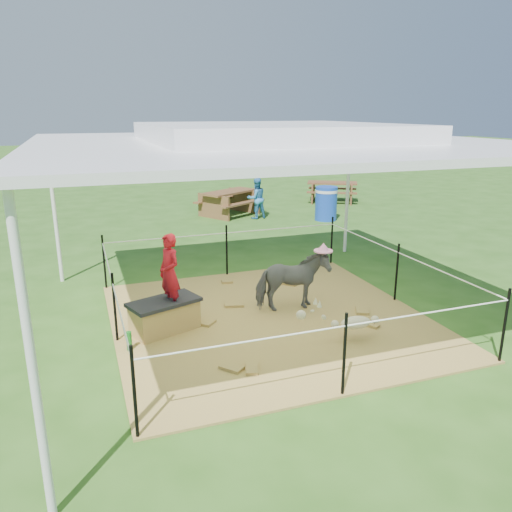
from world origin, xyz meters
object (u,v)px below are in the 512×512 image
object	(u,v)px
woman	(169,266)
foal	(356,320)
straw_bale	(165,317)
green_bottle	(129,341)
pony	(292,281)
picnic_table_near	(229,203)
trash_barrel	(326,203)
distant_person	(256,198)
picnic_table_far	(332,192)

from	to	relation	value
woman	foal	distance (m)	2.69
straw_bale	green_bottle	distance (m)	0.71
pony	picnic_table_near	xyz separation A→B (m)	(1.29, 7.66, -0.13)
trash_barrel	distant_person	world-z (taller)	distant_person
trash_barrel	picnic_table_near	bearing A→B (deg)	145.95
woman	pony	world-z (taller)	woman
picnic_table_near	distant_person	size ratio (longest dim) A/B	1.48
picnic_table_near	picnic_table_far	bearing A→B (deg)	-17.35
picnic_table_near	picnic_table_far	world-z (taller)	picnic_table_near
foal	picnic_table_far	world-z (taller)	picnic_table_far
straw_bale	distant_person	bearing A→B (deg)	60.74
pony	picnic_table_far	distance (m)	10.13
green_bottle	picnic_table_far	world-z (taller)	picnic_table_far
picnic_table_near	foal	bearing A→B (deg)	-126.63
pony	picnic_table_far	xyz separation A→B (m)	(5.32, 8.62, -0.15)
straw_bale	trash_barrel	size ratio (longest dim) A/B	0.95
green_bottle	foal	bearing A→B (deg)	-14.00
green_bottle	picnic_table_near	world-z (taller)	picnic_table_near
straw_bale	pony	bearing A→B (deg)	2.86
picnic_table_near	distant_person	xyz separation A→B (m)	(0.60, -0.76, 0.23)
foal	distant_person	bearing A→B (deg)	83.91
foal	picnic_table_near	distance (m)	8.99
woman	trash_barrel	bearing A→B (deg)	117.35
pony	picnic_table_near	distance (m)	7.77
foal	pony	bearing A→B (deg)	110.98
straw_bale	picnic_table_near	world-z (taller)	picnic_table_near
straw_bale	foal	xyz separation A→B (m)	(2.41, -1.19, 0.08)
pony	trash_barrel	distance (m)	7.07
picnic_table_near	straw_bale	bearing A→B (deg)	-144.00
woman	picnic_table_far	size ratio (longest dim) A/B	0.66
picnic_table_near	woman	bearing A→B (deg)	-143.38
woman	picnic_table_near	xyz separation A→B (m)	(3.22, 7.76, -0.62)
pony	distant_person	world-z (taller)	distant_person
trash_barrel	woman	bearing A→B (deg)	-132.75
straw_bale	woman	bearing A→B (deg)	-0.00
pony	foal	size ratio (longest dim) A/B	1.09
pony	trash_barrel	world-z (taller)	pony
green_bottle	trash_barrel	distance (m)	9.10
picnic_table_far	distant_person	size ratio (longest dim) A/B	1.41
woman	picnic_table_far	world-z (taller)	woman
woman	straw_bale	bearing A→B (deg)	-109.90
pony	trash_barrel	xyz separation A→B (m)	(3.72, 6.01, -0.02)
straw_bale	woman	size ratio (longest dim) A/B	0.83
distant_person	foal	bearing A→B (deg)	72.84
pony	foal	xyz separation A→B (m)	(0.38, -1.29, -0.19)
straw_bale	trash_barrel	xyz separation A→B (m)	(5.75, 6.11, 0.25)
woman	picnic_table_far	distance (m)	11.36
straw_bale	distant_person	distance (m)	8.03
pony	distant_person	bearing A→B (deg)	-11.47
woman	green_bottle	distance (m)	1.15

